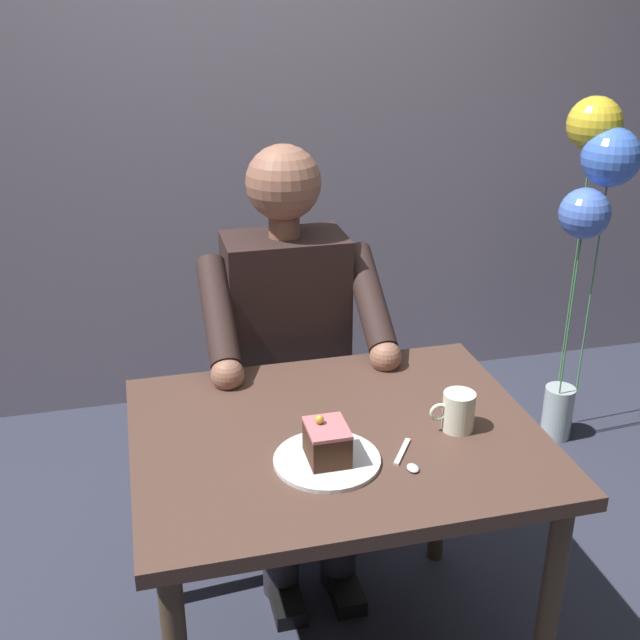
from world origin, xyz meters
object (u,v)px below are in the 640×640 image
at_px(balloon_display, 593,196).
at_px(chair, 281,381).
at_px(seated_person, 291,355).
at_px(cake_slice, 327,442).
at_px(coffee_cup, 458,411).
at_px(dining_table, 336,464).
at_px(dessert_spoon, 408,460).

bearing_deg(balloon_display, chair, 9.53).
xyz_separation_m(seated_person, cake_slice, (0.05, 0.64, 0.10)).
relative_size(seated_person, cake_slice, 11.77).
relative_size(chair, coffee_cup, 8.15).
xyz_separation_m(chair, cake_slice, (0.05, 0.81, 0.27)).
height_order(dining_table, coffee_cup, coffee_cup).
xyz_separation_m(seated_person, coffee_cup, (-0.28, 0.58, 0.10)).
distance_m(dining_table, coffee_cup, 0.32).
xyz_separation_m(chair, seated_person, (0.00, 0.17, 0.18)).
height_order(seated_person, cake_slice, seated_person).
bearing_deg(cake_slice, seated_person, -94.89).
bearing_deg(coffee_cup, balloon_display, -133.83).
bearing_deg(balloon_display, cake_slice, 38.99).
xyz_separation_m(cake_slice, coffee_cup, (-0.34, -0.06, -0.00)).
relative_size(coffee_cup, dessert_spoon, 0.82).
xyz_separation_m(cake_slice, dessert_spoon, (-0.18, 0.04, -0.05)).
bearing_deg(seated_person, balloon_display, -162.80).
relative_size(cake_slice, dessert_spoon, 0.81).
bearing_deg(chair, coffee_cup, 110.66).
xyz_separation_m(seated_person, dessert_spoon, (-0.12, 0.68, 0.05)).
xyz_separation_m(dining_table, coffee_cup, (-0.28, 0.06, 0.14)).
distance_m(chair, coffee_cup, 0.85).
bearing_deg(balloon_display, dining_table, 36.78).
bearing_deg(chair, dessert_spoon, 98.08).
distance_m(dining_table, chair, 0.70).
height_order(coffee_cup, dessert_spoon, coffee_cup).
distance_m(dining_table, balloon_display, 1.53).
height_order(seated_person, coffee_cup, seated_person).
bearing_deg(dining_table, seated_person, -90.00).
relative_size(dining_table, chair, 1.06).
relative_size(dessert_spoon, balloon_display, 0.10).
bearing_deg(cake_slice, chair, -93.87).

